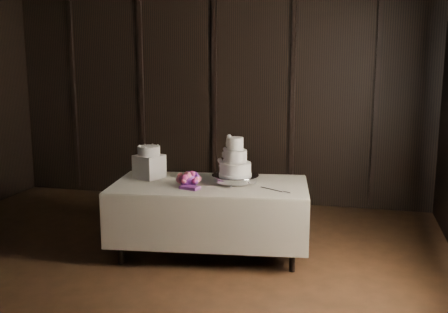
# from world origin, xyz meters

# --- Properties ---
(room) EXTENTS (6.08, 7.08, 3.08)m
(room) POSITION_xyz_m (0.00, 0.00, 1.50)
(room) COLOR black
(room) RESTS_ON ground
(display_table) EXTENTS (2.11, 1.29, 0.76)m
(display_table) POSITION_xyz_m (0.51, 1.36, 0.42)
(display_table) COLOR beige
(display_table) RESTS_ON ground
(cake_stand) EXTENTS (0.53, 0.53, 0.09)m
(cake_stand) POSITION_xyz_m (0.76, 1.43, 0.81)
(cake_stand) COLOR silver
(cake_stand) RESTS_ON display_table
(wedding_cake) EXTENTS (0.38, 0.32, 0.39)m
(wedding_cake) POSITION_xyz_m (0.73, 1.42, 1.00)
(wedding_cake) COLOR white
(wedding_cake) RESTS_ON cake_stand
(bouquet) EXTENTS (0.39, 0.46, 0.19)m
(bouquet) POSITION_xyz_m (0.33, 1.21, 0.83)
(bouquet) COLOR #E16480
(bouquet) RESTS_ON display_table
(box_pedestal) EXTENTS (0.34, 0.34, 0.25)m
(box_pedestal) POSITION_xyz_m (-0.19, 1.46, 0.89)
(box_pedestal) COLOR white
(box_pedestal) RESTS_ON display_table
(small_cake) EXTENTS (0.24, 0.24, 0.10)m
(small_cake) POSITION_xyz_m (-0.19, 1.46, 1.06)
(small_cake) COLOR white
(small_cake) RESTS_ON box_pedestal
(cake_knife) EXTENTS (0.33, 0.22, 0.01)m
(cake_knife) POSITION_xyz_m (1.17, 1.24, 0.77)
(cake_knife) COLOR silver
(cake_knife) RESTS_ON display_table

